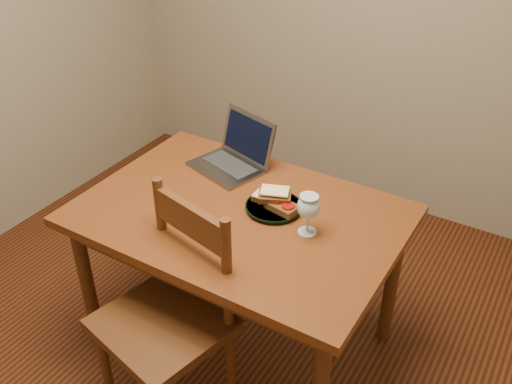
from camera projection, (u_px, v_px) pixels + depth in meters
The scene contains 9 objects.
floor at pixel (216, 350), 2.69m from camera, with size 3.20×3.20×0.02m, color black.
table at pixel (240, 228), 2.38m from camera, with size 1.30×0.90×0.74m.
chair at pixel (167, 310), 2.16m from camera, with size 0.54×0.52×0.49m.
plate at pixel (274, 207), 2.34m from camera, with size 0.24×0.24×0.02m, color black.
sandwich_cheese at pixel (267, 198), 2.35m from camera, with size 0.11×0.07×0.04m, color #381E0C, non-canonical shape.
sandwich_tomato at pixel (282, 206), 2.29m from camera, with size 0.13×0.08×0.04m, color #381E0C, non-canonical shape.
sandwich_top at pixel (275, 195), 2.31m from camera, with size 0.13×0.08×0.04m, color #381E0C, non-canonical shape.
milk_glass at pixel (308, 215), 2.16m from camera, with size 0.09×0.09×0.17m, color white, non-canonical shape.
laptop at pixel (236, 153), 2.62m from camera, with size 0.38×0.36×0.23m.
Camera 1 is at (1.12, -1.48, 2.08)m, focal length 40.00 mm.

